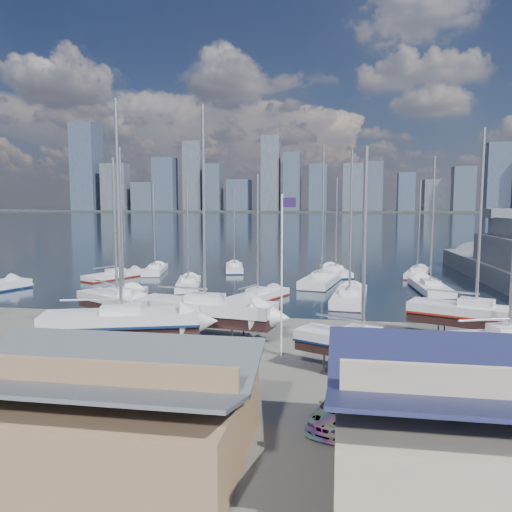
# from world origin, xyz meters

# --- Properties ---
(ground) EXTENTS (1400.00, 1400.00, 0.00)m
(ground) POSITION_xyz_m (0.00, -10.00, 0.00)
(ground) COLOR #605E59
(ground) RESTS_ON ground
(water) EXTENTS (1400.00, 600.00, 0.40)m
(water) POSITION_xyz_m (0.00, 300.00, -0.15)
(water) COLOR #1A2B3D
(water) RESTS_ON ground
(far_shore) EXTENTS (1400.00, 80.00, 2.20)m
(far_shore) POSITION_xyz_m (0.00, 560.00, 1.10)
(far_shore) COLOR #2D332D
(far_shore) RESTS_ON ground
(skyline) EXTENTS (639.14, 43.80, 107.69)m
(skyline) POSITION_xyz_m (-7.83, 553.76, 39.09)
(skyline) COLOR #475166
(skyline) RESTS_ON far_shore
(shed_grey) EXTENTS (12.60, 8.40, 4.17)m
(shed_grey) POSITION_xyz_m (0.00, -26.00, 2.15)
(shed_grey) COLOR #8C6B4C
(shed_grey) RESTS_ON ground
(sailboat_cradle_2) EXTENTS (8.61, 6.27, 14.08)m
(sailboat_cradle_2) POSITION_xyz_m (-9.09, -4.47, 1.98)
(sailboat_cradle_2) COLOR #2D2D33
(sailboat_cradle_2) RESTS_ON ground
(sailboat_cradle_3) EXTENTS (11.07, 5.98, 17.14)m
(sailboat_cradle_3) POSITION_xyz_m (-5.09, -12.32, 2.13)
(sailboat_cradle_3) COLOR #2D2D33
(sailboat_cradle_3) RESTS_ON ground
(sailboat_cradle_4) EXTENTS (11.12, 4.76, 17.47)m
(sailboat_cradle_4) POSITION_xyz_m (-0.43, -7.78, 2.15)
(sailboat_cradle_4) COLOR #2D2D33
(sailboat_cradle_4) RESTS_ON ground
(sailboat_cradle_5) EXTENTS (8.41, 5.65, 13.50)m
(sailboat_cradle_5) POSITION_xyz_m (11.00, -14.48, 1.94)
(sailboat_cradle_5) COLOR #2D2D33
(sailboat_cradle_5) RESTS_ON ground
(sailboat_cradle_6) EXTENTS (9.97, 6.27, 15.67)m
(sailboat_cradle_6) POSITION_xyz_m (19.66, -5.44, 2.05)
(sailboat_cradle_6) COLOR #2D2D33
(sailboat_cradle_6) RESTS_ON ground
(sailboat_cradle_7) EXTENTS (9.12, 5.19, 14.48)m
(sailboat_cradle_7) POSITION_xyz_m (19.60, -12.97, 2.00)
(sailboat_cradle_7) COLOR #2D2D33
(sailboat_cradle_7) RESTS_ON ground
(sailboat_moored_1) EXTENTS (6.45, 9.77, 14.26)m
(sailboat_moored_1) POSITION_xyz_m (-20.68, 19.89, 0.31)
(sailboat_moored_1) COLOR black
(sailboat_moored_1) RESTS_ON water
(sailboat_moored_2) EXTENTS (4.58, 9.74, 14.18)m
(sailboat_moored_2) POSITION_xyz_m (-17.22, 25.82, 0.32)
(sailboat_moored_2) COLOR black
(sailboat_moored_2) RESTS_ON water
(sailboat_moored_3) EXTENTS (5.31, 11.47, 16.55)m
(sailboat_moored_3) POSITION_xyz_m (-11.97, 3.21, 0.31)
(sailboat_moored_3) COLOR black
(sailboat_moored_3) RESTS_ON water
(sailboat_moored_4) EXTENTS (4.87, 9.90, 14.40)m
(sailboat_moored_4) POSITION_xyz_m (-8.48, 14.07, 0.32)
(sailboat_moored_4) COLOR black
(sailboat_moored_4) RESTS_ON water
(sailboat_moored_5) EXTENTS (4.41, 9.31, 13.42)m
(sailboat_moored_5) POSITION_xyz_m (-6.13, 30.03, 0.31)
(sailboat_moored_5) COLOR black
(sailboat_moored_5) RESTS_ON water
(sailboat_moored_6) EXTENTS (6.14, 9.58, 13.94)m
(sailboat_moored_6) POSITION_xyz_m (1.12, 7.60, 0.31)
(sailboat_moored_6) COLOR black
(sailboat_moored_6) RESTS_ON water
(sailboat_moored_7) EXTENTS (5.59, 12.61, 18.41)m
(sailboat_moored_7) POSITION_xyz_m (7.51, 19.79, 0.33)
(sailboat_moored_7) COLOR black
(sailboat_moored_7) RESTS_ON water
(sailboat_moored_8) EXTENTS (5.00, 10.14, 14.60)m
(sailboat_moored_8) POSITION_xyz_m (9.17, 28.62, 0.31)
(sailboat_moored_8) COLOR black
(sailboat_moored_8) RESTS_ON water
(sailboat_moored_9) EXTENTS (4.19, 11.19, 16.50)m
(sailboat_moored_9) POSITION_xyz_m (10.74, 8.59, 0.32)
(sailboat_moored_9) COLOR black
(sailboat_moored_9) RESTS_ON water
(sailboat_moored_10) EXTENTS (3.72, 11.10, 16.34)m
(sailboat_moored_10) POSITION_xyz_m (20.13, 15.89, 0.31)
(sailboat_moored_10) COLOR black
(sailboat_moored_10) RESTS_ON water
(sailboat_moored_11) EXTENTS (5.03, 9.80, 14.10)m
(sailboat_moored_11) POSITION_xyz_m (20.63, 28.70, 0.31)
(sailboat_moored_11) COLOR black
(sailboat_moored_11) RESTS_ON water
(car_b) EXTENTS (4.90, 2.96, 1.52)m
(car_b) POSITION_xyz_m (-7.42, -18.35, 0.76)
(car_b) COLOR gray
(car_b) RESTS_ON ground
(car_c) EXTENTS (4.04, 5.68, 1.44)m
(car_c) POSITION_xyz_m (2.84, -20.65, 0.72)
(car_c) COLOR gray
(car_c) RESTS_ON ground
(car_d) EXTENTS (3.94, 5.55, 1.49)m
(car_d) POSITION_xyz_m (9.89, -21.12, 0.75)
(car_d) COLOR gray
(car_d) RESTS_ON ground
(flagpole) EXTENTS (0.97, 0.12, 10.89)m
(flagpole) POSITION_xyz_m (5.88, -11.23, 6.21)
(flagpole) COLOR white
(flagpole) RESTS_ON ground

